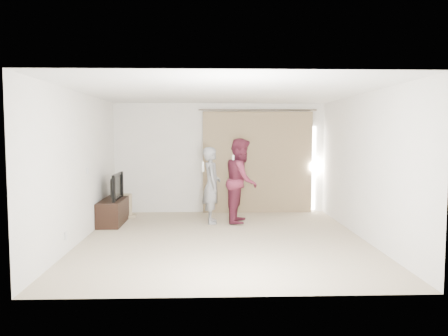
{
  "coord_description": "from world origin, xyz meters",
  "views": [
    {
      "loc": [
        -0.25,
        -7.65,
        1.89
      ],
      "look_at": [
        0.05,
        1.2,
        1.18
      ],
      "focal_mm": 35.0,
      "sensor_mm": 36.0,
      "label": 1
    }
  ],
  "objects_px": {
    "tv": "(113,186)",
    "person_woman": "(241,180)",
    "person_man": "(212,185)",
    "tv_console": "(114,211)"
  },
  "relations": [
    {
      "from": "tv",
      "to": "person_woman",
      "type": "distance_m",
      "value": 2.7
    },
    {
      "from": "tv",
      "to": "person_man",
      "type": "height_order",
      "value": "person_man"
    },
    {
      "from": "tv",
      "to": "tv_console",
      "type": "bearing_deg",
      "value": -0.0
    },
    {
      "from": "tv",
      "to": "person_woman",
      "type": "height_order",
      "value": "person_woman"
    },
    {
      "from": "tv_console",
      "to": "person_woman",
      "type": "relative_size",
      "value": 0.74
    },
    {
      "from": "tv_console",
      "to": "tv",
      "type": "bearing_deg",
      "value": 0.0
    },
    {
      "from": "tv",
      "to": "person_woman",
      "type": "relative_size",
      "value": 0.53
    },
    {
      "from": "tv",
      "to": "person_woman",
      "type": "xyz_separation_m",
      "value": [
        2.7,
        0.02,
        0.11
      ]
    },
    {
      "from": "tv",
      "to": "person_man",
      "type": "relative_size",
      "value": 0.59
    },
    {
      "from": "person_man",
      "to": "person_woman",
      "type": "height_order",
      "value": "person_woman"
    }
  ]
}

